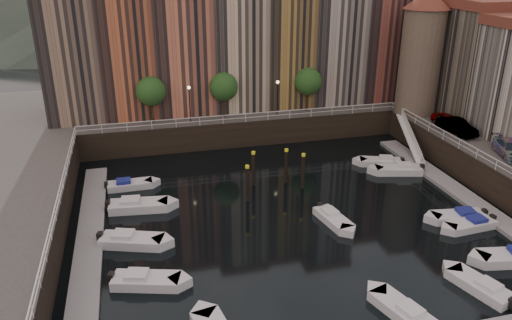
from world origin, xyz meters
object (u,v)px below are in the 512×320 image
object	(u,v)px
boat_left_1	(145,281)
car_a	(447,121)
corner_tower	(421,51)
mooring_pilings	(273,173)
car_b	(457,127)
boat_left_2	(130,241)
gangway	(410,136)
car_c	(510,149)

from	to	relation	value
boat_left_1	car_a	world-z (taller)	car_a
corner_tower	mooring_pilings	world-z (taller)	corner_tower
mooring_pilings	car_b	distance (m)	20.50
boat_left_1	boat_left_2	world-z (taller)	boat_left_2
boat_left_1	boat_left_2	distance (m)	5.37
boat_left_1	mooring_pilings	bearing A→B (deg)	60.76
gangway	boat_left_2	distance (m)	32.54
boat_left_2	car_b	world-z (taller)	car_b
corner_tower	car_a	bearing A→B (deg)	-82.87
car_a	car_b	world-z (taller)	car_b
corner_tower	car_c	size ratio (longest dim) A/B	2.83
boat_left_1	boat_left_2	xyz separation A→B (m)	(-0.81, 5.31, 0.02)
mooring_pilings	boat_left_1	bearing A→B (deg)	-135.74
corner_tower	mooring_pilings	bearing A→B (deg)	-154.10
mooring_pilings	boat_left_2	size ratio (longest dim) A/B	1.17
gangway	boat_left_2	bearing A→B (deg)	-158.54
car_c	mooring_pilings	bearing A→B (deg)	-174.32
corner_tower	car_c	world-z (taller)	corner_tower
corner_tower	mooring_pilings	size ratio (longest dim) A/B	2.31
mooring_pilings	boat_left_2	distance (m)	14.72
boat_left_2	car_c	bearing A→B (deg)	22.23
car_a	car_c	world-z (taller)	car_c
mooring_pilings	car_c	size ratio (longest dim) A/B	1.23
car_c	boat_left_2	bearing A→B (deg)	-158.68
boat_left_1	car_b	distance (m)	35.54
corner_tower	car_a	size ratio (longest dim) A/B	3.48
corner_tower	boat_left_1	size ratio (longest dim) A/B	2.84
gangway	car_a	bearing A→B (deg)	-16.23
corner_tower	car_a	distance (m)	8.59
gangway	car_c	size ratio (longest dim) A/B	1.71
gangway	boat_left_1	xyz separation A→B (m)	(-29.44, -17.20, -1.55)
gangway	car_a	distance (m)	4.14
boat_left_2	car_c	size ratio (longest dim) A/B	1.05
gangway	car_b	size ratio (longest dim) A/B	1.78
gangway	mooring_pilings	distance (m)	17.96
gangway	car_b	xyz separation A→B (m)	(3.13, -3.38, 1.85)
boat_left_2	car_b	bearing A→B (deg)	33.30
mooring_pilings	boat_left_1	world-z (taller)	mooring_pilings
boat_left_1	corner_tower	bearing A→B (deg)	50.36
car_c	gangway	bearing A→B (deg)	130.82
boat_left_2	mooring_pilings	bearing A→B (deg)	45.92
boat_left_1	car_c	bearing A→B (deg)	28.69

